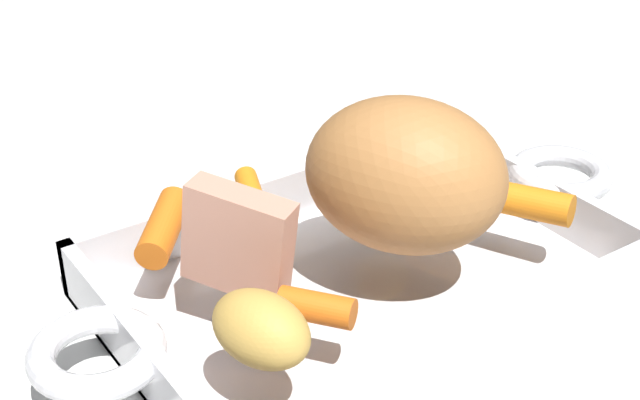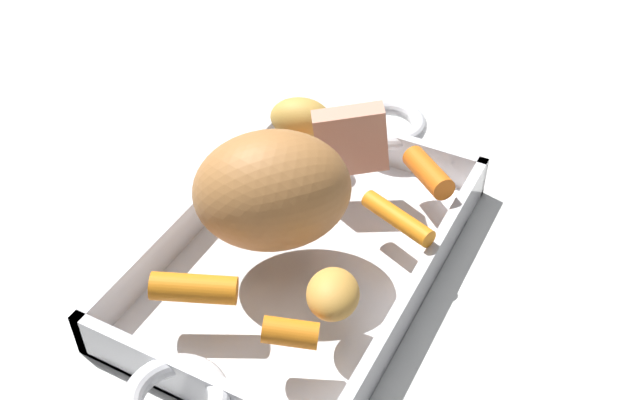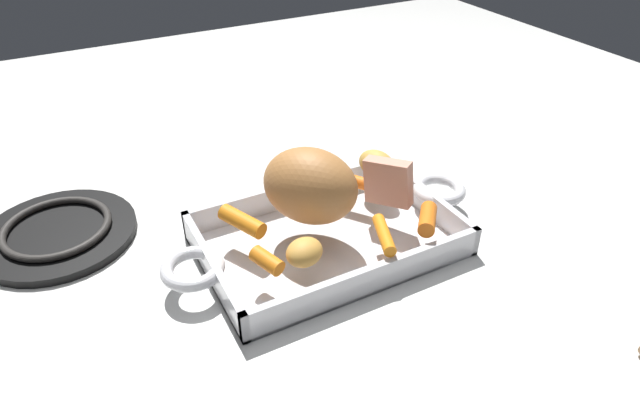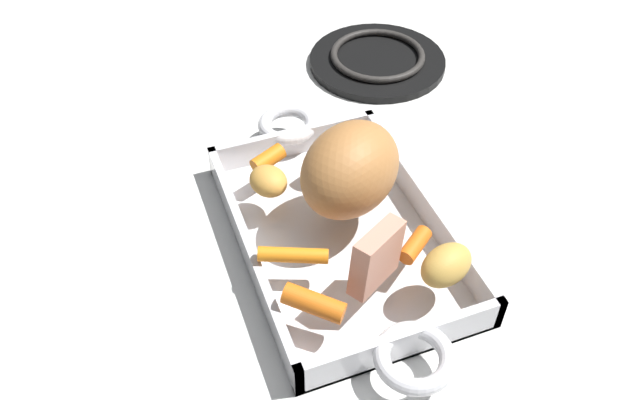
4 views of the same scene
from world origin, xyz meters
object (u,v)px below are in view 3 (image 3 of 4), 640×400
roast_slice_thin (387,181)px  baby_carrot_southwest (384,234)px  pork_roast (310,186)px  baby_carrot_long (355,181)px  baby_carrot_center_right (428,219)px  baby_carrot_center_left (242,221)px  potato_golden_large (377,164)px  baby_carrot_northwest (267,261)px  potato_halved (304,252)px  stove_burner_rear (58,232)px  roasting_dish (328,237)px

roast_slice_thin → baby_carrot_southwest: bearing=55.2°
pork_roast → baby_carrot_long: pork_roast is taller
baby_carrot_long → baby_carrot_center_right: baby_carrot_center_right is taller
baby_carrot_center_left → potato_golden_large: potato_golden_large is taller
baby_carrot_long → baby_carrot_southwest: baby_carrot_long is taller
baby_carrot_southwest → baby_carrot_center_right: bearing=178.6°
baby_carrot_southwest → potato_golden_large: size_ratio=1.23×
baby_carrot_center_left → baby_carrot_northwest: size_ratio=1.62×
baby_carrot_center_right → potato_halved: bearing=-2.9°
potato_halved → baby_carrot_northwest: bearing=-16.5°
baby_carrot_center_left → baby_carrot_northwest: bearing=88.2°
baby_carrot_northwest → stove_burner_rear: baby_carrot_northwest is taller
roast_slice_thin → baby_carrot_center_left: size_ratio=0.98×
roasting_dish → baby_carrot_center_left: size_ratio=6.81×
roast_slice_thin → stove_burner_rear: (0.41, -0.18, -0.06)m
baby_carrot_center_right → stove_burner_rear: bearing=-31.4°
roast_slice_thin → stove_burner_rear: bearing=-24.3°
potato_golden_large → stove_burner_rear: size_ratio=0.28×
baby_carrot_northwest → potato_golden_large: potato_golden_large is taller
roast_slice_thin → baby_carrot_center_right: bearing=101.4°
potato_golden_large → roasting_dish: bearing=29.1°
roasting_dish → stove_burner_rear: size_ratio=2.14×
baby_carrot_southwest → stove_burner_rear: 0.44m
roast_slice_thin → baby_carrot_center_right: roast_slice_thin is taller
pork_roast → roast_slice_thin: bearing=173.2°
roasting_dish → baby_carrot_long: (-0.07, -0.05, 0.04)m
roasting_dish → potato_golden_large: size_ratio=7.57×
baby_carrot_southwest → baby_carrot_center_right: (-0.07, 0.00, 0.00)m
stove_burner_rear → baby_carrot_center_left: bearing=144.3°
baby_carrot_center_left → baby_carrot_center_right: size_ratio=1.08×
roasting_dish → potato_golden_large: potato_golden_large is taller
pork_roast → baby_carrot_southwest: 0.11m
roasting_dish → potato_golden_large: 0.14m
potato_halved → stove_burner_rear: potato_halved is taller
baby_carrot_center_right → baby_carrot_northwest: 0.21m
baby_carrot_long → baby_carrot_center_left: (0.18, 0.02, 0.00)m
baby_carrot_long → pork_roast: bearing=21.9°
roast_slice_thin → potato_golden_large: bearing=-111.8°
pork_roast → potato_halved: 0.10m
roasting_dish → baby_carrot_center_right: size_ratio=7.34×
baby_carrot_center_left → roasting_dish: bearing=161.0°
baby_carrot_southwest → baby_carrot_center_right: size_ratio=1.19×
baby_carrot_southwest → baby_carrot_northwest: 0.15m
baby_carrot_center_right → potato_halved: 0.17m
baby_carrot_center_left → potato_halved: potato_halved is taller
baby_carrot_northwest → stove_burner_rear: 0.32m
baby_carrot_northwest → baby_carrot_center_left: bearing=-91.8°
pork_roast → baby_carrot_southwest: bearing=124.3°
potato_halved → stove_burner_rear: bearing=-44.8°
baby_carrot_northwest → roasting_dish: bearing=-155.6°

